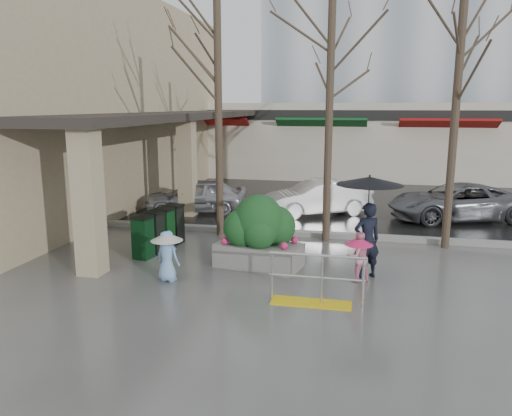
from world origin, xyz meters
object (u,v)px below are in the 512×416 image
at_px(child_pink, 358,253).
at_px(car_c, 456,202).
at_px(tree_midwest, 331,54).
at_px(tree_mideast, 459,67).
at_px(tree_west, 218,62).
at_px(car_b, 317,198).
at_px(car_a, 196,195).
at_px(planter, 259,232).
at_px(child_blue, 167,251).
at_px(woman, 368,213).
at_px(news_boxes, 159,230).
at_px(handrail, 315,286).

distance_m(child_pink, car_c, 7.65).
relative_size(tree_midwest, child_pink, 6.16).
bearing_deg(tree_mideast, tree_west, -180.00).
bearing_deg(tree_west, car_b, 53.33).
xyz_separation_m(car_a, car_c, (9.13, 0.73, 0.00)).
relative_size(tree_west, car_a, 1.84).
xyz_separation_m(tree_mideast, planter, (-4.70, -2.71, -4.01)).
bearing_deg(child_pink, car_a, -72.66).
bearing_deg(tree_west, tree_mideast, 0.00).
xyz_separation_m(child_pink, child_blue, (-4.17, -0.90, 0.06)).
distance_m(woman, child_pink, 0.94).
distance_m(tree_mideast, car_c, 5.68).
bearing_deg(child_pink, car_b, -103.39).
xyz_separation_m(tree_midwest, car_b, (-0.59, 3.50, -4.60)).
distance_m(child_pink, child_blue, 4.26).
relative_size(planter, car_b, 0.58).
xyz_separation_m(tree_west, tree_mideast, (6.50, 0.00, -0.22)).
height_order(news_boxes, car_a, car_a).
bearing_deg(handrail, tree_mideast, 56.81).
xyz_separation_m(handrail, car_a, (-5.15, 7.76, 0.25)).
bearing_deg(car_b, news_boxes, -62.32).
bearing_deg(car_c, tree_mideast, -30.40).
xyz_separation_m(tree_midwest, car_a, (-4.99, 2.96, -4.60)).
relative_size(tree_midwest, tree_mideast, 1.08).
distance_m(handrail, car_c, 9.38).
bearing_deg(car_a, tree_mideast, 53.96).
bearing_deg(handrail, tree_midwest, 91.91).
relative_size(handrail, woman, 0.80).
bearing_deg(car_b, handrail, -22.62).
distance_m(woman, car_a, 8.57).
xyz_separation_m(news_boxes, car_b, (3.74, 5.44, 0.07)).
height_order(handrail, news_boxes, news_boxes).
bearing_deg(tree_west, news_boxes, -120.34).
bearing_deg(car_c, car_b, -105.35).
height_order(handrail, car_c, car_c).
bearing_deg(child_blue, handrail, -174.71).
distance_m(news_boxes, car_c, 10.17).
bearing_deg(tree_mideast, car_b, 138.03).
distance_m(child_pink, planter, 2.45).
height_order(child_blue, news_boxes, child_blue).
relative_size(tree_mideast, planter, 2.95).
distance_m(tree_mideast, child_blue, 8.77).
height_order(news_boxes, car_b, car_b).
relative_size(tree_mideast, woman, 2.74).
bearing_deg(tree_midwest, car_a, 149.33).
bearing_deg(planter, tree_midwest, 62.62).
relative_size(child_pink, car_a, 0.31).
distance_m(tree_mideast, car_a, 9.77).
xyz_separation_m(tree_midwest, car_c, (4.14, 3.69, -4.60)).
distance_m(woman, car_c, 7.34).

